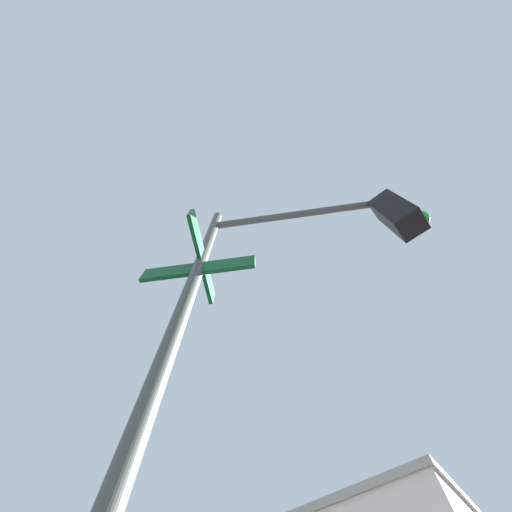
# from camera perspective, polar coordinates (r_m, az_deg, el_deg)

# --- Properties ---
(traffic_signal_near) EXTENTS (2.56, 1.72, 5.72)m
(traffic_signal_near) POSITION_cam_1_polar(r_m,az_deg,el_deg) (2.69, 9.20, -0.91)
(traffic_signal_near) COLOR #474C47
(traffic_signal_near) RESTS_ON ground_plane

